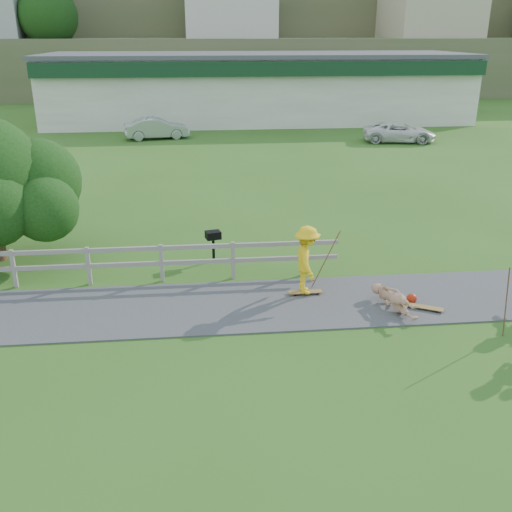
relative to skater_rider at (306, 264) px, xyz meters
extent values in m
plane|color=#2F5718|center=(-1.85, -1.97, -0.92)|extent=(260.00, 260.00, 0.00)
cube|color=#3B3B3E|center=(-1.85, -0.47, -0.90)|extent=(34.00, 3.00, 0.04)
cube|color=slate|center=(-7.85, 1.33, -0.37)|extent=(0.10, 0.10, 1.10)
cube|color=slate|center=(-5.85, 1.33, -0.37)|extent=(0.10, 0.10, 1.10)
cube|color=slate|center=(-3.85, 1.33, -0.37)|extent=(0.10, 0.10, 1.10)
cube|color=slate|center=(-1.85, 1.33, -0.37)|extent=(0.10, 0.10, 1.10)
cube|color=slate|center=(0.15, 1.33, -0.37)|extent=(0.10, 0.10, 1.10)
cube|color=slate|center=(-6.35, 1.33, 0.08)|extent=(15.00, 0.08, 0.12)
cube|color=slate|center=(-6.35, 1.33, -0.37)|extent=(15.00, 0.08, 0.12)
cube|color=beige|center=(2.15, 33.03, 1.48)|extent=(32.00, 10.00, 4.80)
cube|color=#13341C|center=(2.15, 27.83, 3.28)|extent=(32.00, 0.60, 1.00)
cube|color=#4A4A4F|center=(2.15, 33.03, 4.03)|extent=(32.50, 10.50, 0.30)
cube|color=#4D5633|center=(-1.85, 53.03, 2.08)|extent=(220.00, 14.00, 6.00)
cube|color=beige|center=(-1.85, 53.03, 8.58)|extent=(10.00, 9.00, 7.00)
cube|color=#4D5633|center=(-1.85, 66.03, 5.58)|extent=(220.00, 14.00, 13.00)
cube|color=#4D5633|center=(-1.85, 79.03, 9.58)|extent=(220.00, 14.00, 21.00)
imported|color=yellow|center=(0.00, 0.00, 0.00)|extent=(0.69, 1.19, 1.84)
imported|color=#A9795D|center=(2.05, -1.11, -0.61)|extent=(1.71, 0.85, 0.61)
imported|color=#A1A4A8|center=(-5.38, 24.82, -0.23)|extent=(4.36, 2.17, 1.37)
imported|color=silver|center=(10.14, 22.07, -0.29)|extent=(4.84, 2.85, 1.26)
sphere|color=#AB240D|center=(2.65, -0.76, -0.78)|extent=(0.27, 0.27, 0.27)
cylinder|color=brown|center=(0.60, 0.40, -0.01)|extent=(0.03, 0.03, 1.81)
cylinder|color=brown|center=(4.10, -2.64, -0.05)|extent=(0.03, 0.03, 1.73)
camera|label=1|loc=(-2.72, -13.62, 5.64)|focal=40.00mm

